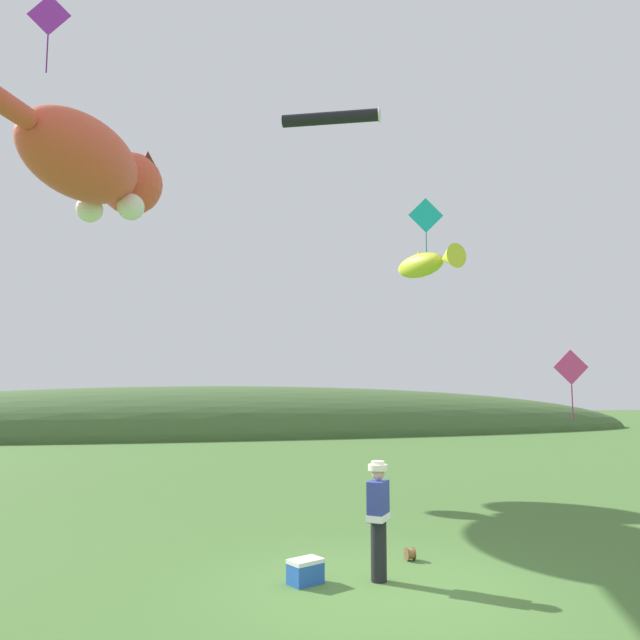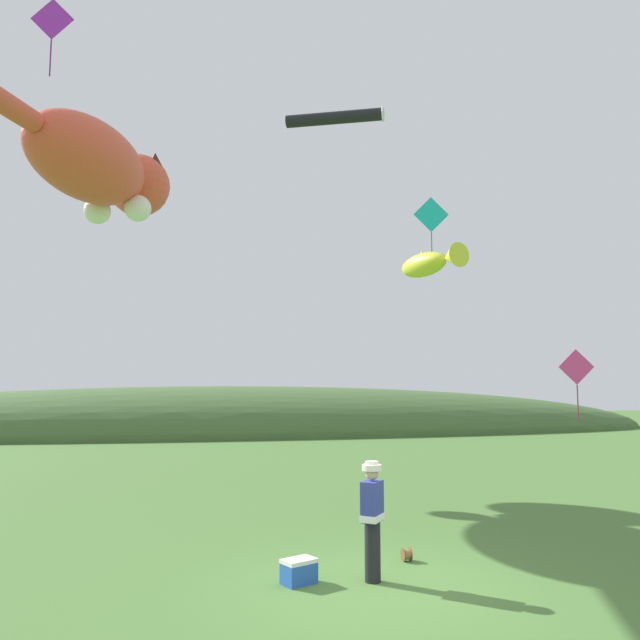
{
  "view_description": "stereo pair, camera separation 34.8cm",
  "coord_description": "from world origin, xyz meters",
  "px_view_note": "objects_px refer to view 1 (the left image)",
  "views": [
    {
      "loc": [
        -3.16,
        -8.9,
        2.9
      ],
      "look_at": [
        0.0,
        4.0,
        4.34
      ],
      "focal_mm": 35.0,
      "sensor_mm": 36.0,
      "label": 1
    },
    {
      "loc": [
        -2.82,
        -8.98,
        2.9
      ],
      "look_at": [
        0.0,
        4.0,
        4.34
      ],
      "focal_mm": 35.0,
      "sensor_mm": 36.0,
      "label": 2
    }
  ],
  "objects_px": {
    "picnic_cooler": "(305,571)",
    "kite_spool": "(410,554)",
    "kite_tube_streamer": "(332,118)",
    "kite_diamond_teal": "(426,216)",
    "kite_fish_windsock": "(426,264)",
    "kite_diamond_violet": "(49,16)",
    "festival_attendant": "(378,516)",
    "kite_giant_cat": "(93,166)",
    "kite_diamond_pink": "(571,368)"
  },
  "relations": [
    {
      "from": "picnic_cooler",
      "to": "kite_spool",
      "type": "bearing_deg",
      "value": 22.14
    },
    {
      "from": "kite_tube_streamer",
      "to": "kite_diamond_teal",
      "type": "bearing_deg",
      "value": 16.94
    },
    {
      "from": "kite_fish_windsock",
      "to": "kite_diamond_violet",
      "type": "height_order",
      "value": "kite_diamond_violet"
    },
    {
      "from": "festival_attendant",
      "to": "kite_tube_streamer",
      "type": "distance_m",
      "value": 12.33
    },
    {
      "from": "kite_tube_streamer",
      "to": "kite_diamond_teal",
      "type": "relative_size",
      "value": 1.38
    },
    {
      "from": "kite_giant_cat",
      "to": "kite_tube_streamer",
      "type": "height_order",
      "value": "kite_giant_cat"
    },
    {
      "from": "festival_attendant",
      "to": "kite_diamond_teal",
      "type": "distance_m",
      "value": 12.11
    },
    {
      "from": "kite_tube_streamer",
      "to": "kite_diamond_pink",
      "type": "relative_size",
      "value": 1.54
    },
    {
      "from": "kite_spool",
      "to": "picnic_cooler",
      "type": "xyz_separation_m",
      "value": [
        -1.98,
        -0.81,
        0.07
      ]
    },
    {
      "from": "festival_attendant",
      "to": "kite_diamond_violet",
      "type": "xyz_separation_m",
      "value": [
        -6.02,
        5.35,
        10.44
      ]
    },
    {
      "from": "kite_giant_cat",
      "to": "kite_diamond_pink",
      "type": "xyz_separation_m",
      "value": [
        12.54,
        -6.48,
        -6.56
      ]
    },
    {
      "from": "kite_spool",
      "to": "kite_diamond_violet",
      "type": "height_order",
      "value": "kite_diamond_violet"
    },
    {
      "from": "kite_fish_windsock",
      "to": "kite_spool",
      "type": "bearing_deg",
      "value": -117.38
    },
    {
      "from": "kite_tube_streamer",
      "to": "kite_diamond_pink",
      "type": "xyz_separation_m",
      "value": [
        5.61,
        -2.7,
        -7.27
      ]
    },
    {
      "from": "kite_giant_cat",
      "to": "kite_fish_windsock",
      "type": "distance_m",
      "value": 11.24
    },
    {
      "from": "picnic_cooler",
      "to": "kite_diamond_violet",
      "type": "xyz_separation_m",
      "value": [
        -4.92,
        5.21,
        11.21
      ]
    },
    {
      "from": "picnic_cooler",
      "to": "kite_fish_windsock",
      "type": "xyz_separation_m",
      "value": [
        4.48,
        5.64,
        5.96
      ]
    },
    {
      "from": "picnic_cooler",
      "to": "kite_diamond_violet",
      "type": "distance_m",
      "value": 13.3
    },
    {
      "from": "kite_giant_cat",
      "to": "kite_spool",
      "type": "bearing_deg",
      "value": -57.75
    },
    {
      "from": "kite_spool",
      "to": "kite_fish_windsock",
      "type": "height_order",
      "value": "kite_fish_windsock"
    },
    {
      "from": "festival_attendant",
      "to": "kite_diamond_pink",
      "type": "bearing_deg",
      "value": 34.84
    },
    {
      "from": "kite_tube_streamer",
      "to": "kite_diamond_teal",
      "type": "xyz_separation_m",
      "value": [
        3.31,
        1.01,
        -2.41
      ]
    },
    {
      "from": "festival_attendant",
      "to": "kite_diamond_violet",
      "type": "distance_m",
      "value": 13.18
    },
    {
      "from": "kite_giant_cat",
      "to": "kite_diamond_teal",
      "type": "bearing_deg",
      "value": -15.16
    },
    {
      "from": "kite_fish_windsock",
      "to": "kite_tube_streamer",
      "type": "relative_size",
      "value": 0.87
    },
    {
      "from": "kite_giant_cat",
      "to": "kite_diamond_violet",
      "type": "bearing_deg",
      "value": -93.63
    },
    {
      "from": "picnic_cooler",
      "to": "kite_tube_streamer",
      "type": "height_order",
      "value": "kite_tube_streamer"
    },
    {
      "from": "kite_spool",
      "to": "festival_attendant",
      "type": "bearing_deg",
      "value": -132.93
    },
    {
      "from": "kite_giant_cat",
      "to": "picnic_cooler",
      "type": "bearing_deg",
      "value": -67.82
    },
    {
      "from": "kite_tube_streamer",
      "to": "kite_diamond_violet",
      "type": "xyz_separation_m",
      "value": [
        -7.3,
        -2.15,
        0.73
      ]
    },
    {
      "from": "kite_spool",
      "to": "kite_tube_streamer",
      "type": "height_order",
      "value": "kite_tube_streamer"
    },
    {
      "from": "kite_tube_streamer",
      "to": "kite_diamond_teal",
      "type": "distance_m",
      "value": 4.22
    },
    {
      "from": "picnic_cooler",
      "to": "kite_diamond_violet",
      "type": "bearing_deg",
      "value": 133.38
    },
    {
      "from": "kite_tube_streamer",
      "to": "festival_attendant",
      "type": "bearing_deg",
      "value": -99.7
    },
    {
      "from": "kite_fish_windsock",
      "to": "kite_diamond_pink",
      "type": "height_order",
      "value": "kite_fish_windsock"
    },
    {
      "from": "kite_spool",
      "to": "kite_diamond_teal",
      "type": "distance_m",
      "value": 11.71
    },
    {
      "from": "kite_diamond_pink",
      "to": "kite_giant_cat",
      "type": "bearing_deg",
      "value": 152.65
    },
    {
      "from": "kite_giant_cat",
      "to": "kite_diamond_pink",
      "type": "height_order",
      "value": "kite_giant_cat"
    },
    {
      "from": "festival_attendant",
      "to": "picnic_cooler",
      "type": "relative_size",
      "value": 3.05
    },
    {
      "from": "picnic_cooler",
      "to": "kite_fish_windsock",
      "type": "bearing_deg",
      "value": 51.5
    },
    {
      "from": "kite_diamond_teal",
      "to": "picnic_cooler",
      "type": "bearing_deg",
      "value": -124.23
    },
    {
      "from": "festival_attendant",
      "to": "kite_diamond_violet",
      "type": "height_order",
      "value": "kite_diamond_violet"
    },
    {
      "from": "kite_diamond_violet",
      "to": "kite_diamond_teal",
      "type": "bearing_deg",
      "value": 16.6
    },
    {
      "from": "kite_giant_cat",
      "to": "kite_diamond_teal",
      "type": "relative_size",
      "value": 4.49
    },
    {
      "from": "picnic_cooler",
      "to": "kite_diamond_pink",
      "type": "height_order",
      "value": "kite_diamond_pink"
    },
    {
      "from": "festival_attendant",
      "to": "kite_giant_cat",
      "type": "relative_size",
      "value": 0.2
    },
    {
      "from": "festival_attendant",
      "to": "kite_spool",
      "type": "distance_m",
      "value": 1.55
    },
    {
      "from": "kite_giant_cat",
      "to": "kite_diamond_teal",
      "type": "height_order",
      "value": "kite_giant_cat"
    },
    {
      "from": "kite_spool",
      "to": "kite_giant_cat",
      "type": "distance_m",
      "value": 15.69
    },
    {
      "from": "kite_diamond_teal",
      "to": "kite_fish_windsock",
      "type": "bearing_deg",
      "value": -113.9
    }
  ]
}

